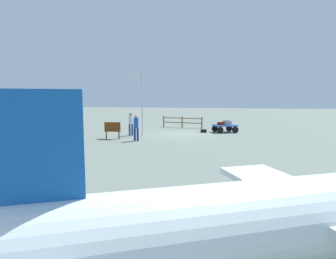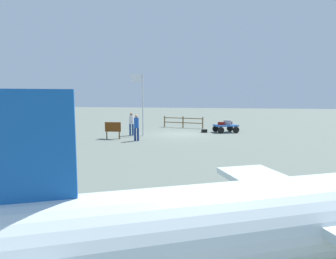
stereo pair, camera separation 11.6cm
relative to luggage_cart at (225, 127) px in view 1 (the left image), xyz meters
The scene contains 11 objects.
ground_plane 3.98m from the luggage_cart, 29.80° to the left, with size 120.00×120.00×0.00m, color slate.
luggage_cart is the anchor object (origin of this frame).
suitcase_grey 0.63m from the luggage_cart, 119.23° to the right, with size 0.55×0.30×0.25m.
suitcase_maroon 0.40m from the luggage_cart, 160.94° to the left, with size 0.62×0.39×0.39m.
suitcase_navy 0.46m from the luggage_cart, 24.66° to the left, with size 0.55×0.32×0.24m.
suitcase_olive 1.77m from the luggage_cart, 14.81° to the left, with size 0.52×0.39×0.26m.
worker_lead 8.17m from the luggage_cart, 46.70° to the left, with size 0.34×0.32×1.73m.
worker_trailing 7.71m from the luggage_cart, 27.06° to the left, with size 0.43×0.43×1.71m.
flagpole 7.36m from the luggage_cart, 29.58° to the left, with size 0.93×0.10×4.66m.
signboard 9.27m from the luggage_cart, 36.60° to the left, with size 1.12×0.17×1.16m.
wooden_fence 4.92m from the luggage_cart, 35.10° to the right, with size 3.93×0.86×1.08m.
Camera 1 is at (-3.80, 21.05, 2.78)m, focal length 29.51 mm.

